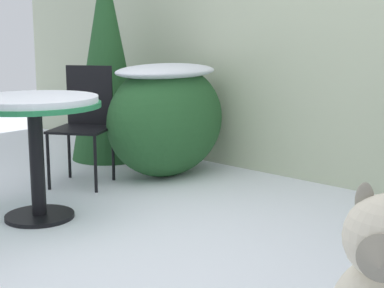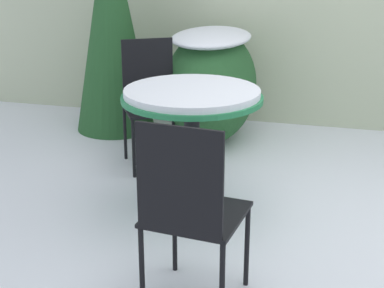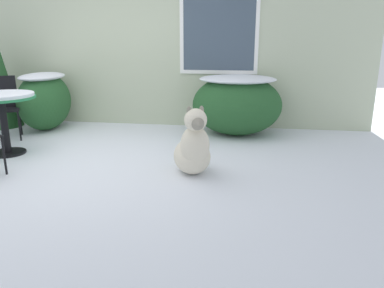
# 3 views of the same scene
# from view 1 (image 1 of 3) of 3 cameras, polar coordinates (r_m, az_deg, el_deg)

# --- Properties ---
(ground_plane) EXTENTS (16.00, 16.00, 0.00)m
(ground_plane) POSITION_cam_1_polar(r_m,az_deg,el_deg) (3.01, -7.94, -11.95)
(ground_plane) COLOR white
(shrub_left) EXTENTS (0.71, 1.10, 0.91)m
(shrub_left) POSITION_cam_1_polar(r_m,az_deg,el_deg) (4.73, -2.49, 2.72)
(shrub_left) COLOR #235128
(shrub_left) RESTS_ON ground_plane
(evergreen_bush) EXTENTS (0.67, 0.67, 1.83)m
(evergreen_bush) POSITION_cam_1_polar(r_m,az_deg,el_deg) (5.41, -8.31, 8.22)
(evergreen_bush) COLOR #235128
(evergreen_bush) RESTS_ON ground_plane
(patio_table) EXTENTS (0.81, 0.81, 0.77)m
(patio_table) POSITION_cam_1_polar(r_m,az_deg,el_deg) (3.73, -15.01, 2.39)
(patio_table) COLOR black
(patio_table) RESTS_ON ground_plane
(patio_chair_near_table) EXTENTS (0.56, 0.56, 0.90)m
(patio_chair_near_table) POSITION_cam_1_polar(r_m,az_deg,el_deg) (4.58, -10.39, 2.32)
(patio_chair_near_table) COLOR black
(patio_chair_near_table) RESTS_ON ground_plane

